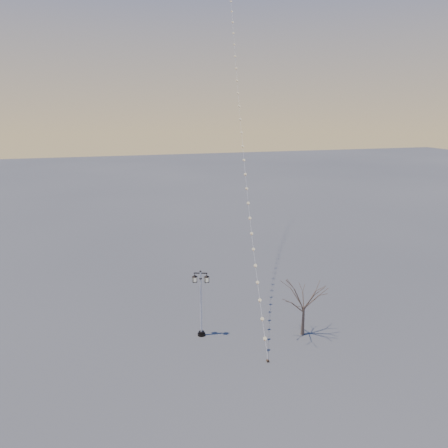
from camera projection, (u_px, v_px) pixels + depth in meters
name	position (u px, v px, depth m)	size (l,w,h in m)	color
ground	(232.00, 359.00, 30.76)	(300.00, 300.00, 0.00)	#4D4E4E
street_lamp	(201.00, 300.00, 33.17)	(1.40, 0.80, 5.71)	black
bare_tree	(304.00, 300.00, 33.31)	(2.73, 2.73, 4.53)	brown
kite_train	(243.00, 117.00, 44.67)	(9.15, 38.85, 34.75)	#352618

